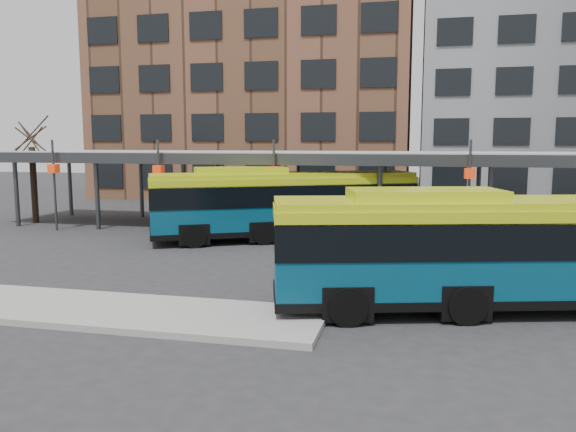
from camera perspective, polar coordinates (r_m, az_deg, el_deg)
name	(u,v)px	position (r m, az deg, el deg)	size (l,w,h in m)	color
ground	(291,295)	(17.51, 0.29, -8.03)	(120.00, 120.00, 0.00)	#28282B
boarding_island	(75,308)	(16.92, -20.81, -8.77)	(14.00, 3.00, 0.18)	gray
canopy	(343,157)	(29.57, 5.64, 5.98)	(40.00, 6.53, 4.80)	#999B9E
tree	(34,181)	(35.84, -24.43, 3.26)	(1.64, 1.64, 5.60)	black
building_brick	(259,69)	(50.74, -2.98, 14.68)	(26.00, 14.00, 22.00)	brown
bus_front	(494,248)	(16.64, 20.24, -3.03)	(12.65, 5.78, 3.42)	navy
bus_rear	(283,202)	(27.11, -0.51, 1.47)	(12.56, 8.18, 3.51)	navy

